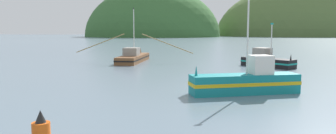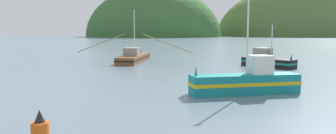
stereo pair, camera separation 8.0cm
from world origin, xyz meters
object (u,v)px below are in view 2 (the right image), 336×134
at_px(fishing_boat_brown, 134,57).
at_px(channel_buoy, 40,129).
at_px(fishing_boat_teal, 246,82).
at_px(fishing_boat_black, 267,61).

bearing_deg(fishing_boat_brown, channel_buoy, -172.42).
xyz_separation_m(fishing_boat_teal, fishing_boat_brown, (-13.68, 20.00, -0.19)).
height_order(fishing_boat_brown, fishing_boat_black, fishing_boat_brown).
bearing_deg(fishing_boat_brown, fishing_boat_black, -101.01).
distance_m(fishing_boat_brown, fishing_boat_black, 17.69).
height_order(fishing_boat_teal, fishing_boat_black, fishing_boat_teal).
bearing_deg(fishing_boat_black, fishing_boat_brown, -148.41).
bearing_deg(fishing_boat_black, fishing_boat_teal, -61.16).
distance_m(fishing_boat_brown, channel_buoy, 31.63).
xyz_separation_m(fishing_boat_teal, channel_buoy, (-8.80, -11.26, -0.33)).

